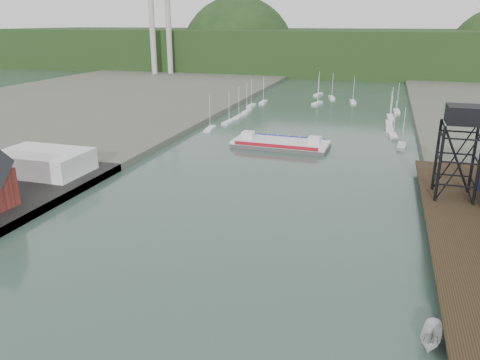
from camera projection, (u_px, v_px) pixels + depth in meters
The scene contains 8 objects.
east_pier at pixel (476, 229), 69.91m from camera, with size 14.00×70.00×2.45m.
white_shed at pixel (43, 162), 96.35m from camera, with size 18.00×12.00×4.50m, color silver.
lift_tower at pixel (463, 121), 77.79m from camera, with size 6.50×6.50×16.00m.
marina_sailboats at pixel (318, 113), 165.24m from camera, with size 57.71×92.65×0.90m.
smokestacks at pixel (160, 23), 270.27m from camera, with size 11.20×8.20×60.00m.
distant_hills at pixel (348, 54), 310.48m from camera, with size 500.00×120.00×80.00m.
chain_ferry at pixel (280, 144), 122.02m from camera, with size 25.11×11.07×3.56m.
motorboat at pixel (431, 338), 47.29m from camera, with size 1.97×5.24×2.02m, color silver.
Camera 1 is at (22.03, -26.37, 31.39)m, focal length 35.00 mm.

